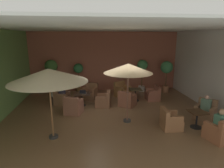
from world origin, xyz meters
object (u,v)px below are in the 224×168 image
object	(u,v)px
iced_drink_cup	(82,92)
armchair_front_right_south	(122,91)
armchair_front_left_west	(73,107)
armchair_mid_center_north	(170,121)
armchair_front_right_north	(127,100)
cafe_table_front_left	(82,96)
armchair_front_right_east	(153,95)
armchair_mid_center_east	(220,132)
patio_umbrella_tall_red	(128,69)
potted_tree_mid_left	(142,69)
open_laptop	(83,93)
patio_umbrella_center_beige	(49,76)
armchair_front_left_north	(104,101)
potted_tree_right_corner	(78,73)
patron_with_friend	(206,104)
cafe_table_front_right	(135,92)
armchair_front_left_east	(90,93)
armchair_mid_center_south	(205,112)
patron_by_window	(62,92)
patron_blue_shirt	(221,120)
potted_tree_mid_right	(52,71)
potted_tree_left_corner	(166,71)
armchair_front_left_south	(62,99)
cafe_table_mid_center	(197,116)

from	to	relation	value
iced_drink_cup	armchair_front_right_south	bearing A→B (deg)	29.07
armchair_front_left_west	armchair_mid_center_north	world-z (taller)	armchair_front_left_west
armchair_front_right_north	armchair_mid_center_north	world-z (taller)	armchair_front_right_north
cafe_table_front_left	armchair_front_right_east	bearing A→B (deg)	6.81
armchair_mid_center_east	patio_umbrella_tall_red	size ratio (longest dim) A/B	0.39
potted_tree_mid_left	open_laptop	world-z (taller)	potted_tree_mid_left
patio_umbrella_center_beige	open_laptop	bearing A→B (deg)	72.91
armchair_front_left_north	potted_tree_right_corner	distance (m)	2.96
armchair_front_right_south	patron_with_friend	bearing A→B (deg)	-50.77
cafe_table_front_right	open_laptop	xyz separation A→B (m)	(-2.84, -0.55, 0.24)
patio_umbrella_tall_red	armchair_front_left_north	bearing A→B (deg)	113.45
armchair_front_right_north	armchair_front_right_east	xyz separation A→B (m)	(1.65, 0.81, -0.00)
cafe_table_front_right	armchair_front_left_east	bearing A→B (deg)	167.16
cafe_table_front_right	armchair_front_right_east	size ratio (longest dim) A/B	0.84
armchair_mid_center_east	armchair_mid_center_south	bearing A→B (deg)	72.95
armchair_mid_center_east	patron_with_friend	xyz separation A→B (m)	(0.49, 1.68, 0.39)
armchair_front_right_south	iced_drink_cup	bearing A→B (deg)	-150.93
armchair_front_left_east	patron_by_window	bearing A→B (deg)	-153.20
patron_blue_shirt	patron_by_window	bearing A→B (deg)	143.59
patio_umbrella_tall_red	patron_with_friend	xyz separation A→B (m)	(3.35, -0.18, -1.53)
armchair_mid_center_south	patio_umbrella_tall_red	distance (m)	3.89
armchair_front_left_north	potted_tree_mid_right	xyz separation A→B (m)	(-2.89, 2.07, 1.25)
patron_blue_shirt	open_laptop	xyz separation A→B (m)	(-4.72, 3.90, -0.02)
iced_drink_cup	armchair_mid_center_south	bearing A→B (deg)	-23.73
armchair_mid_center_north	patron_by_window	bearing A→B (deg)	144.04
patron_blue_shirt	potted_tree_mid_right	bearing A→B (deg)	138.45
cafe_table_front_right	potted_tree_left_corner	bearing A→B (deg)	32.09
armchair_front_left_north	cafe_table_front_right	size ratio (longest dim) A/B	1.28
armchair_front_right_north	patron_with_friend	xyz separation A→B (m)	(3.01, -1.99, 0.40)
armchair_front_left_west	potted_tree_mid_left	world-z (taller)	potted_tree_mid_left
armchair_front_right_south	armchair_mid_center_south	distance (m)	4.71
potted_tree_left_corner	open_laptop	world-z (taller)	potted_tree_left_corner
armchair_mid_center_south	open_laptop	world-z (taller)	open_laptop
armchair_front_left_north	cafe_table_front_left	bearing A→B (deg)	169.33
armchair_front_left_south	armchair_front_left_west	bearing A→B (deg)	-62.96
potted_tree_mid_right	armchair_front_right_east	bearing A→B (deg)	-13.67
cafe_table_front_left	patron_blue_shirt	bearing A→B (deg)	-39.70
patio_umbrella_tall_red	cafe_table_mid_center	bearing A→B (deg)	-18.02
potted_tree_left_corner	armchair_front_right_north	bearing A→B (deg)	-142.28
potted_tree_left_corner	armchair_front_right_south	bearing A→B (deg)	-168.33
iced_drink_cup	patron_by_window	bearing A→B (deg)	164.90
cafe_table_mid_center	armchair_mid_center_south	bearing A→B (deg)	41.20
armchair_front_right_south	iced_drink_cup	xyz separation A→B (m)	(-2.31, -1.28, 0.40)
armchair_mid_center_north	iced_drink_cup	xyz separation A→B (m)	(-3.48, 2.99, 0.42)
armchair_front_left_east	armchair_front_right_south	xyz separation A→B (m)	(1.90, 0.28, -0.01)
armchair_front_left_north	open_laptop	size ratio (longest dim) A/B	2.44
patron_blue_shirt	armchair_front_left_west	bearing A→B (deg)	150.41
armchair_front_left_east	open_laptop	size ratio (longest dim) A/B	2.82
armchair_front_left_west	potted_tree_right_corner	size ratio (longest dim) A/B	0.48
armchair_front_right_east	potted_tree_left_corner	xyz separation A→B (m)	(1.28, 1.45, 1.10)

